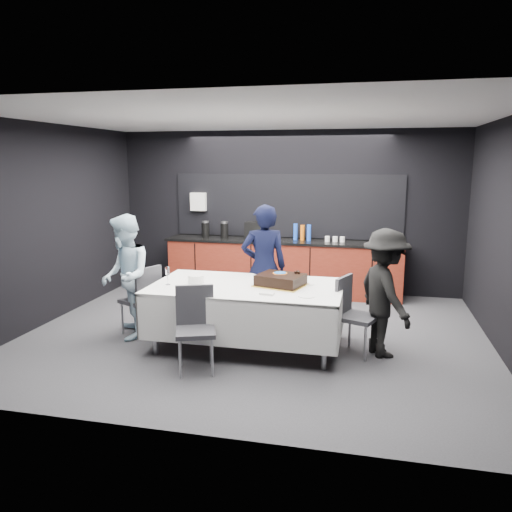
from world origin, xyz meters
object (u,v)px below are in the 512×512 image
at_px(chair_near, 195,322).
at_px(person_center, 264,267).
at_px(cake_assembly, 281,280).
at_px(plate_stack, 196,279).
at_px(chair_left, 144,295).
at_px(chair_right, 352,309).
at_px(person_left, 126,277).
at_px(champagne_flute, 167,272).
at_px(person_right, 385,293).
at_px(party_table, 247,296).

bearing_deg(chair_near, person_center, 73.83).
bearing_deg(cake_assembly, plate_stack, -174.65).
bearing_deg(chair_left, plate_stack, -10.38).
height_order(cake_assembly, chair_right, cake_assembly).
bearing_deg(chair_left, person_center, 23.09).
bearing_deg(person_left, cake_assembly, 64.34).
bearing_deg(chair_left, champagne_flute, -32.78).
bearing_deg(chair_right, chair_left, 179.20).
bearing_deg(person_center, chair_near, 54.83).
bearing_deg(chair_left, chair_right, -0.80).
xyz_separation_m(champagne_flute, person_right, (2.59, 0.28, -0.18)).
relative_size(chair_left, person_left, 0.57).
bearing_deg(chair_near, party_table, 63.61).
bearing_deg(chair_right, plate_stack, -176.82).
relative_size(champagne_flute, chair_left, 0.24).
relative_size(party_table, chair_right, 2.51).
relative_size(champagne_flute, person_left, 0.14).
bearing_deg(cake_assembly, chair_left, 178.59).
bearing_deg(champagne_flute, plate_stack, 27.71).
bearing_deg(plate_stack, person_left, 179.59).
xyz_separation_m(cake_assembly, chair_left, (-1.84, 0.05, -0.32)).
distance_m(chair_near, person_right, 2.22).
height_order(chair_left, person_center, person_center).
xyz_separation_m(cake_assembly, chair_near, (-0.80, -0.85, -0.32)).
bearing_deg(cake_assembly, chair_right, 0.51).
distance_m(cake_assembly, chair_left, 1.86).
height_order(chair_near, person_right, person_right).
xyz_separation_m(plate_stack, chair_right, (1.91, 0.11, -0.30)).
xyz_separation_m(party_table, cake_assembly, (0.41, 0.07, 0.21)).
relative_size(chair_near, person_right, 0.61).
bearing_deg(party_table, cake_assembly, 9.33).
height_order(champagne_flute, chair_right, champagne_flute).
height_order(chair_left, person_left, person_left).
bearing_deg(champagne_flute, party_table, 11.50).
bearing_deg(person_right, champagne_flute, 69.46).
bearing_deg(plate_stack, person_right, 2.85).
height_order(person_center, person_right, person_center).
height_order(party_table, cake_assembly, cake_assembly).
distance_m(party_table, person_center, 0.78).
xyz_separation_m(cake_assembly, plate_stack, (-1.05, -0.10, -0.02)).
bearing_deg(person_center, chair_left, 4.08).
height_order(champagne_flute, chair_near, champagne_flute).
bearing_deg(person_left, party_table, 62.61).
bearing_deg(person_left, champagne_flute, 47.18).
bearing_deg(chair_left, chair_near, -40.91).
distance_m(champagne_flute, chair_right, 2.27).
height_order(chair_left, chair_near, same).
bearing_deg(person_center, chair_right, 132.15).
xyz_separation_m(chair_left, person_right, (3.07, -0.03, 0.22)).
distance_m(cake_assembly, chair_near, 1.21).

